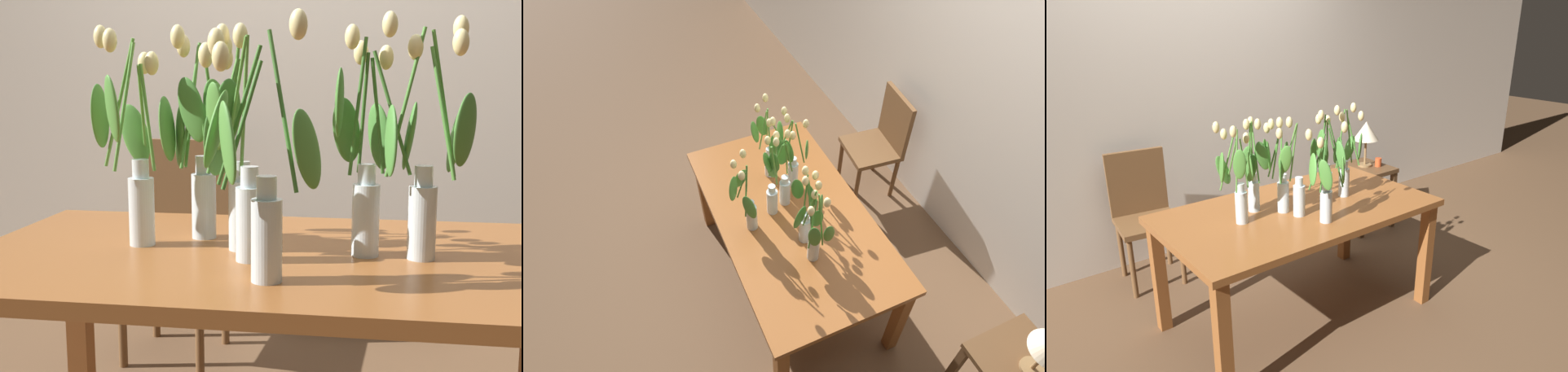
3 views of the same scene
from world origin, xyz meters
TOP-DOWN VIEW (x-y plane):
  - ground_plane at (0.00, 0.00)m, footprint 18.00×18.00m
  - room_wall_rear at (0.00, 1.37)m, footprint 9.00×0.10m
  - dining_table at (0.00, 0.00)m, footprint 1.60×0.90m
  - tulip_vase_0 at (-0.09, -0.08)m, footprint 0.16×0.12m
  - tulip_vase_1 at (-0.39, 0.02)m, footprint 0.22×0.26m
  - tulip_vase_2 at (0.36, -0.03)m, footprint 0.23×0.21m
  - tulip_vase_3 at (-0.13, 0.01)m, footprint 0.16×0.24m
  - tulip_vase_4 at (0.22, 0.01)m, footprint 0.23×0.18m
  - tulip_vase_5 at (-0.24, 0.11)m, footprint 0.14×0.25m
  - tulip_vase_6 at (-0.01, -0.27)m, footprint 0.27×0.16m
  - dining_chair at (-0.57, 1.06)m, footprint 0.44×0.44m
  - side_table at (1.29, 0.76)m, footprint 0.44×0.44m

SIDE VIEW (x-z plane):
  - ground_plane at x=0.00m, z-range 0.00..0.00m
  - side_table at x=1.29m, z-range 0.16..0.71m
  - dining_chair at x=-0.57m, z-range 0.06..0.99m
  - dining_table at x=0.00m, z-range 0.28..1.02m
  - tulip_vase_0 at x=-0.09m, z-range 0.64..1.21m
  - tulip_vase_6 at x=-0.01m, z-range 0.66..1.23m
  - tulip_vase_2 at x=0.36m, z-range 0.65..1.24m
  - tulip_vase_5 at x=-0.24m, z-range 0.66..1.23m
  - tulip_vase_3 at x=-0.13m, z-range 0.68..1.23m
  - tulip_vase_4 at x=0.22m, z-range 0.69..1.25m
  - tulip_vase_1 at x=-0.39m, z-range 0.68..1.26m
  - room_wall_rear at x=0.00m, z-range 0.00..2.70m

